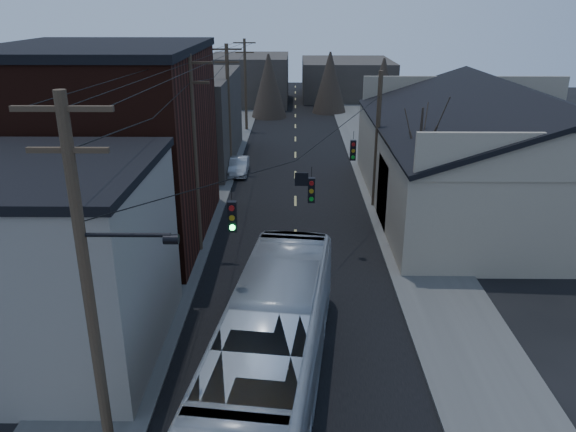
# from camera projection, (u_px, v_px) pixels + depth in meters

# --- Properties ---
(road_surface) EXTENTS (9.00, 110.00, 0.02)m
(road_surface) POSITION_uv_depth(u_px,v_px,m) (295.00, 183.00, 40.64)
(road_surface) COLOR black
(road_surface) RESTS_ON ground
(sidewalk_left) EXTENTS (4.00, 110.00, 0.12)m
(sidewalk_left) POSITION_uv_depth(u_px,v_px,m) (206.00, 182.00, 40.70)
(sidewalk_left) COLOR #474744
(sidewalk_left) RESTS_ON ground
(sidewalk_right) EXTENTS (4.00, 110.00, 0.12)m
(sidewalk_right) POSITION_uv_depth(u_px,v_px,m) (385.00, 182.00, 40.55)
(sidewalk_right) COLOR #474744
(sidewalk_right) RESTS_ON ground
(building_clapboard) EXTENTS (8.00, 8.00, 7.00)m
(building_clapboard) POSITION_uv_depth(u_px,v_px,m) (42.00, 265.00, 19.88)
(building_clapboard) COLOR gray
(building_clapboard) RESTS_ON ground
(building_brick) EXTENTS (10.00, 12.00, 10.00)m
(building_brick) POSITION_uv_depth(u_px,v_px,m) (107.00, 149.00, 29.64)
(building_brick) COLOR black
(building_brick) RESTS_ON ground
(building_left_far) EXTENTS (9.00, 14.00, 7.00)m
(building_left_far) POSITION_uv_depth(u_px,v_px,m) (178.00, 119.00, 45.12)
(building_left_far) COLOR #35302B
(building_left_far) RESTS_ON ground
(warehouse) EXTENTS (16.16, 20.60, 7.73)m
(warehouse) POSITION_uv_depth(u_px,v_px,m) (504.00, 166.00, 34.87)
(warehouse) COLOR gray
(warehouse) RESTS_ON ground
(building_far_left) EXTENTS (10.00, 12.00, 6.00)m
(building_far_left) POSITION_uv_depth(u_px,v_px,m) (249.00, 79.00, 72.37)
(building_far_left) COLOR #35302B
(building_far_left) RESTS_ON ground
(building_far_right) EXTENTS (12.00, 14.00, 5.00)m
(building_far_right) POSITION_uv_depth(u_px,v_px,m) (346.00, 79.00, 77.07)
(building_far_right) COLOR #35302B
(building_far_right) RESTS_ON ground
(bare_tree) EXTENTS (0.40, 0.40, 7.20)m
(bare_tree) POSITION_uv_depth(u_px,v_px,m) (417.00, 175.00, 29.95)
(bare_tree) COLOR black
(bare_tree) RESTS_ON ground
(utility_lines) EXTENTS (11.24, 45.28, 10.50)m
(utility_lines) POSITION_uv_depth(u_px,v_px,m) (244.00, 133.00, 33.45)
(utility_lines) COLOR #382B1E
(utility_lines) RESTS_ON ground
(bus) EXTENTS (4.55, 13.14, 3.58)m
(bus) POSITION_uv_depth(u_px,v_px,m) (272.00, 345.00, 18.21)
(bus) COLOR #ACB2B8
(bus) RESTS_ON ground
(parked_car) EXTENTS (1.36, 3.84, 1.26)m
(parked_car) POSITION_uv_depth(u_px,v_px,m) (239.00, 166.00, 42.53)
(parked_car) COLOR #B2B6BB
(parked_car) RESTS_ON ground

